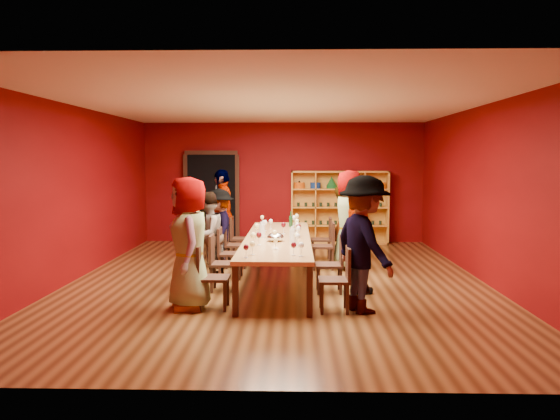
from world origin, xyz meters
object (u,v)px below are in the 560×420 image
object	(u,v)px
chair_person_left_1	(219,260)
person_right_4	(343,223)
person_left_1	(191,239)
person_right_3	(349,220)
chair_person_right_0	(340,276)
person_left_2	(207,235)
chair_person_left_3	(232,242)
person_left_3	(220,228)
chair_person_left_2	(226,250)
chair_person_left_4	(237,236)
tasting_table	(278,240)
shelving_unit	(339,204)
wine_bottle	(291,221)
person_left_0	(189,243)
chair_person_right_4	(325,237)
person_left_4	(222,215)
person_right_0	(364,244)
chair_person_right_1	(334,261)
chair_person_left_0	(208,273)
spittoon_bowl	(275,237)
chair_person_right_3	(327,243)
person_right_1	(359,238)

from	to	relation	value
chair_person_left_1	person_right_4	bearing A→B (deg)	50.67
person_left_1	person_right_3	xyz separation A→B (m)	(2.66, 1.79, 0.12)
chair_person_left_1	chair_person_right_0	distance (m)	2.14
person_left_2	person_right_3	xyz separation A→B (m)	(2.55, 0.87, 0.18)
chair_person_left_3	chair_person_right_0	distance (m)	3.53
person_left_3	chair_person_right_0	size ratio (longest dim) A/B	1.71
chair_person_left_2	chair_person_left_4	distance (m)	1.83
chair_person_left_1	chair_person_left_3	bearing A→B (deg)	90.00
tasting_table	shelving_unit	distance (m)	4.55
person_left_2	chair_person_right_0	size ratio (longest dim) A/B	1.70
shelving_unit	wine_bottle	bearing A→B (deg)	-112.84
person_left_0	person_left_1	distance (m)	1.06
chair_person_right_0	chair_person_right_4	size ratio (longest dim) A/B	1.00
person_left_1	person_left_4	world-z (taller)	person_left_4
tasting_table	person_left_0	world-z (taller)	person_left_0
person_right_0	chair_person_right_1	xyz separation A→B (m)	(-0.32, 1.08, -0.44)
shelving_unit	chair_person_right_0	size ratio (longest dim) A/B	2.70
chair_person_left_0	person_left_4	xyz separation A→B (m)	(-0.31, 3.79, 0.44)
chair_person_left_0	spittoon_bowl	world-z (taller)	spittoon_bowl
chair_person_right_0	person_right_4	bearing A→B (deg)	84.36
person_left_0	person_right_4	distance (m)	4.46
chair_person_left_0	person_left_3	distance (m)	2.95
tasting_table	chair_person_left_0	bearing A→B (deg)	-116.95
person_left_0	person_right_4	world-z (taller)	person_left_0
person_left_1	chair_person_right_1	world-z (taller)	person_left_1
shelving_unit	person_left_2	bearing A→B (deg)	-122.42
chair_person_left_0	person_left_3	bearing A→B (deg)	94.78
chair_person_left_0	person_right_0	bearing A→B (deg)	-2.54
person_left_1	chair_person_right_3	bearing A→B (deg)	127.52
person_left_1	person_left_2	bearing A→B (deg)	172.59
person_left_3	chair_person_right_1	bearing A→B (deg)	36.68
chair_person_left_3	chair_person_left_0	bearing A→B (deg)	-90.00
person_left_3	chair_person_left_2	bearing A→B (deg)	4.11
chair_person_right_3	chair_person_left_4	bearing A→B (deg)	152.23
chair_person_left_2	person_left_4	size ratio (longest dim) A/B	0.47
person_left_2	person_left_4	size ratio (longest dim) A/B	0.81
person_left_3	chair_person_right_0	xyz separation A→B (m)	(2.06, -3.02, -0.27)
person_right_4	person_right_0	bearing A→B (deg)	-170.49
wine_bottle	chair_person_left_1	bearing A→B (deg)	-116.44
chair_person_left_3	chair_person_right_3	size ratio (longest dim) A/B	1.00
chair_person_left_0	spittoon_bowl	size ratio (longest dim) A/B	3.17
chair_person_left_2	person_right_0	bearing A→B (deg)	-43.84
shelving_unit	chair_person_left_3	size ratio (longest dim) A/B	2.70
person_left_0	spittoon_bowl	world-z (taller)	person_left_0
person_right_0	person_left_1	bearing A→B (deg)	41.74
person_left_3	chair_person_left_4	size ratio (longest dim) A/B	1.71
person_left_1	chair_person_right_4	distance (m)	3.52
chair_person_left_1	chair_person_right_1	distance (m)	1.82
person_left_2	wine_bottle	xyz separation A→B (m)	(1.45, 1.34, 0.11)
person_right_1	person_right_4	bearing A→B (deg)	-8.47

